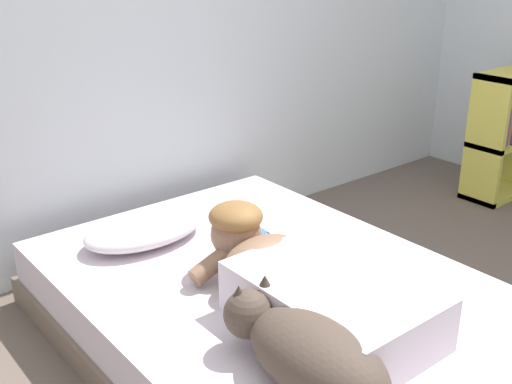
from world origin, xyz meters
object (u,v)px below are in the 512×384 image
Objects in this scene: pillow at (145,228)px; person_lying at (302,283)px; cell_phone at (283,337)px; bookshelf at (503,135)px; bed at (286,322)px; coffee_cup at (255,240)px; dog at (307,351)px.

person_lying reaches higher than pillow.
cell_phone is 0.19× the size of bookshelf.
bed is at bearing 66.79° from person_lying.
bed is 2.09m from bookshelf.
coffee_cup is at bearing 71.42° from bed.
cell_phone reaches higher than bed.
pillow reaches higher than cell_phone.
dog is (-0.30, -0.42, 0.25)m from bed.
bookshelf is (2.25, 0.62, 0.09)m from cell_phone.
person_lying is 1.60× the size of dog.
bed is at bearing -72.75° from pillow.
dog is at bearing -95.24° from pillow.
pillow is (-0.20, 0.65, 0.20)m from bed.
bookshelf reaches higher than person_lying.
pillow is 0.57× the size of person_lying.
coffee_cup is at bearing -177.56° from bookshelf.
person_lying is at bearing 27.63° from cell_phone.
dog is at bearing -119.06° from coffee_cup.
bed is at bearing 45.99° from cell_phone.
dog is at bearing -113.89° from cell_phone.
pillow is 2.26m from bookshelf.
bookshelf is at bearing 14.34° from person_lying.
bookshelf is at bearing -6.60° from pillow.
person_lying reaches higher than bed.
bookshelf is (2.04, 0.40, 0.24)m from bed.
bookshelf is (2.10, 0.54, -0.01)m from person_lying.
bed is 0.38m from coffee_cup.
bookshelf is at bearing 2.44° from coffee_cup.
bookshelf reaches higher than coffee_cup.
bed is 14.36× the size of cell_phone.
pillow is 0.88m from cell_phone.
pillow reaches higher than coffee_cup.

